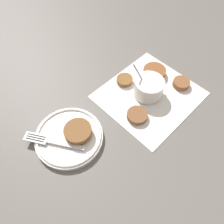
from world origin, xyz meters
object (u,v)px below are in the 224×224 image
(serving_plate, at_px, (69,137))
(fritter_on_plate, at_px, (78,131))
(fork, at_px, (48,141))
(sauce_bowl, at_px, (149,88))

(serving_plate, height_order, fritter_on_plate, fritter_on_plate)
(serving_plate, distance_m, fork, 0.06)
(serving_plate, relative_size, fork, 1.28)
(serving_plate, xyz_separation_m, fritter_on_plate, (0.03, -0.01, 0.02))
(sauce_bowl, xyz_separation_m, fork, (-0.36, 0.06, -0.01))
(fritter_on_plate, relative_size, fork, 0.52)
(serving_plate, height_order, fork, fork)
(fork, bearing_deg, serving_plate, -22.58)
(sauce_bowl, bearing_deg, serving_plate, 173.87)
(sauce_bowl, height_order, fork, sauce_bowl)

